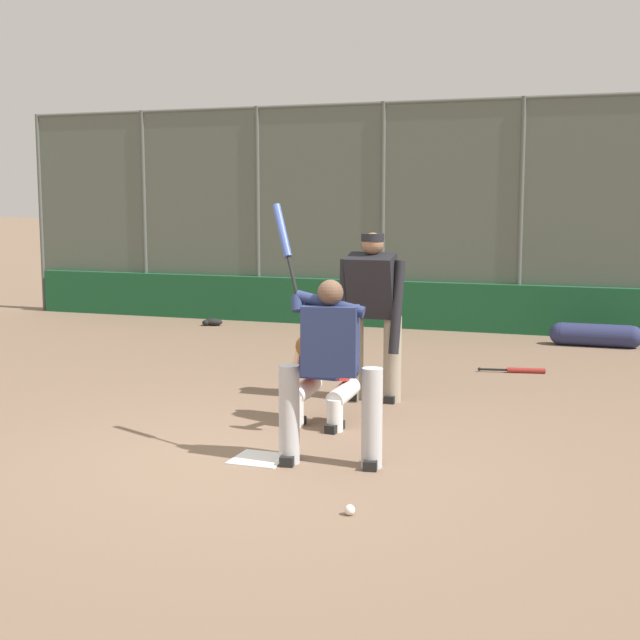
% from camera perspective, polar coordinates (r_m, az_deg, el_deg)
% --- Properties ---
extents(ground_plane, '(160.00, 160.00, 0.00)m').
position_cam_1_polar(ground_plane, '(7.49, -3.89, -8.91)').
color(ground_plane, '#7A604C').
extents(home_plate_marker, '(0.43, 0.43, 0.01)m').
position_cam_1_polar(home_plate_marker, '(7.49, -3.89, -8.86)').
color(home_plate_marker, white).
rests_on(home_plate_marker, ground_plane).
extents(backstop_fence, '(15.97, 0.08, 3.74)m').
position_cam_1_polar(backstop_fence, '(14.76, 8.32, 6.93)').
color(backstop_fence, '#515651').
rests_on(backstop_fence, ground_plane).
extents(padding_wall, '(15.57, 0.18, 0.79)m').
position_cam_1_polar(padding_wall, '(14.76, 8.13, 0.86)').
color(padding_wall, '#19512D').
rests_on(padding_wall, ground_plane).
extents(bleachers_beyond, '(11.12, 1.95, 1.16)m').
position_cam_1_polar(bleachers_beyond, '(16.88, 11.35, 1.62)').
color(bleachers_beyond, slate).
rests_on(bleachers_beyond, ground_plane).
extents(batter_at_plate, '(1.06, 0.58, 2.11)m').
position_cam_1_polar(batter_at_plate, '(7.15, 0.59, -2.90)').
color(batter_at_plate, '#B7B7BC').
rests_on(batter_at_plate, ground_plane).
extents(catcher_behind_plate, '(0.63, 0.76, 1.18)m').
position_cam_1_polar(catcher_behind_plate, '(8.44, 0.16, -2.72)').
color(catcher_behind_plate, silver).
rests_on(catcher_behind_plate, ground_plane).
extents(umpire_home, '(0.73, 0.44, 1.80)m').
position_cam_1_polar(umpire_home, '(9.42, 3.38, 0.58)').
color(umpire_home, gray).
rests_on(umpire_home, ground_plane).
extents(spare_bat_near_backstop, '(0.82, 0.20, 0.07)m').
position_cam_1_polar(spare_bat_near_backstop, '(11.35, 12.72, -3.16)').
color(spare_bat_near_backstop, black).
rests_on(spare_bat_near_backstop, ground_plane).
extents(fielding_glove_on_dirt, '(0.34, 0.26, 0.12)m').
position_cam_1_polar(fielding_glove_on_dirt, '(15.32, -6.91, -0.12)').
color(fielding_glove_on_dirt, black).
rests_on(fielding_glove_on_dirt, ground_plane).
extents(baseball_loose, '(0.07, 0.07, 0.07)m').
position_cam_1_polar(baseball_loose, '(6.22, 1.92, -12.05)').
color(baseball_loose, white).
rests_on(baseball_loose, ground_plane).
extents(equipment_bag_dugout_side, '(1.33, 0.33, 0.33)m').
position_cam_1_polar(equipment_bag_dugout_side, '(13.64, 17.23, -0.93)').
color(equipment_bag_dugout_side, navy).
rests_on(equipment_bag_dugout_side, ground_plane).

